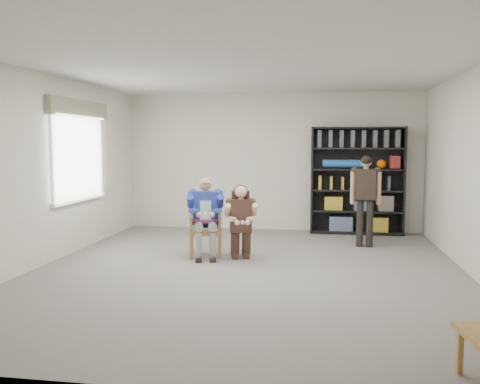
% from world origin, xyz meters
% --- Properties ---
extents(room_shell, '(6.00, 7.00, 2.80)m').
position_xyz_m(room_shell, '(0.00, 0.00, 1.40)').
color(room_shell, silver).
rests_on(room_shell, ground).
extents(floor, '(6.00, 7.00, 0.01)m').
position_xyz_m(floor, '(0.00, 0.00, 0.00)').
color(floor, slate).
rests_on(floor, ground).
extents(window_left, '(0.16, 2.00, 1.75)m').
position_xyz_m(window_left, '(-2.95, 1.00, 1.63)').
color(window_left, white).
rests_on(window_left, room_shell).
extents(armchair, '(0.67, 0.65, 0.97)m').
position_xyz_m(armchair, '(-0.78, 0.81, 0.48)').
color(armchair, '#945C35').
rests_on(armchair, floor).
extents(seated_man, '(0.70, 0.86, 1.26)m').
position_xyz_m(seated_man, '(-0.78, 0.81, 0.63)').
color(seated_man, navy).
rests_on(seated_man, floor).
extents(kneeling_woman, '(0.64, 0.86, 1.15)m').
position_xyz_m(kneeling_woman, '(-0.20, 0.69, 0.57)').
color(kneeling_woman, '#39251D').
rests_on(kneeling_woman, floor).
extents(bookshelf, '(1.80, 0.38, 2.10)m').
position_xyz_m(bookshelf, '(1.70, 3.28, 1.05)').
color(bookshelf, black).
rests_on(bookshelf, floor).
extents(standing_man, '(0.51, 0.31, 1.58)m').
position_xyz_m(standing_man, '(1.75, 1.97, 0.79)').
color(standing_man, black).
rests_on(standing_man, floor).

